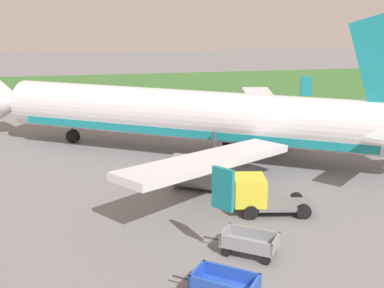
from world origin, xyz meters
TOP-DOWN VIEW (x-y plane):
  - grass_strip at (0.00, 53.94)m, footprint 220.00×28.00m
  - airplane at (2.41, 20.55)m, footprint 34.36×28.57m
  - baggage_cart_second_in_row at (-0.59, 1.78)m, footprint 3.31×2.68m
  - baggage_cart_third_in_row at (1.39, 5.05)m, footprint 3.34×2.62m
  - service_truck_beside_carts at (3.21, 9.60)m, footprint 4.61×2.54m

SIDE VIEW (x-z plane):
  - grass_strip at x=0.00m, z-range 0.00..0.06m
  - baggage_cart_second_in_row at x=-0.59m, z-range 0.07..1.14m
  - baggage_cart_third_in_row at x=1.39m, z-range 0.07..1.14m
  - service_truck_beside_carts at x=3.21m, z-range 0.05..2.15m
  - airplane at x=2.41m, z-range -2.62..8.72m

